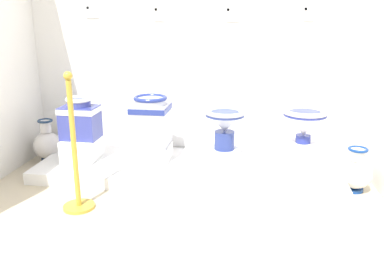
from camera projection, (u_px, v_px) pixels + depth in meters
name	position (u px, v px, depth m)	size (l,w,h in m)	color
wall_back	(195.00, 2.00, 3.80)	(3.52, 0.06, 3.12)	white
display_platform	(187.00, 169.00, 3.73)	(2.75, 0.92, 0.11)	white
plinth_block_rightmost	(82.00, 148.00, 3.82)	(0.31, 0.37, 0.20)	white
antique_toilet_rightmost	(80.00, 118.00, 3.74)	(0.34, 0.26, 0.39)	#384094
plinth_block_squat_floral	(152.00, 152.00, 3.80)	(0.35, 0.30, 0.15)	white
antique_toilet_squat_floral	(151.00, 120.00, 3.72)	(0.34, 0.35, 0.47)	silver
plinth_block_pale_glazed	(224.00, 160.00, 3.66)	(0.36, 0.37, 0.09)	white
antique_toilet_pale_glazed	(225.00, 126.00, 3.57)	(0.37, 0.37, 0.43)	silver
plinth_block_leftmost	(301.00, 159.00, 3.49)	(0.31, 0.29, 0.23)	white
antique_toilet_leftmost	(304.00, 123.00, 3.39)	(0.38, 0.38, 0.34)	white
info_placard_first	(92.00, 11.00, 3.93)	(0.14, 0.01, 0.12)	white
info_placard_second	(160.00, 14.00, 3.84)	(0.12, 0.01, 0.14)	white
info_placard_third	(233.00, 14.00, 3.74)	(0.13, 0.01, 0.13)	white
info_placard_fourth	(309.00, 13.00, 3.64)	(0.10, 0.01, 0.13)	white
decorative_vase_companion	(47.00, 144.00, 4.04)	(0.27, 0.27, 0.44)	navy
decorative_vase_corner	(355.00, 172.00, 3.35)	(0.28, 0.28, 0.38)	navy
stanchion_post_near_left	(76.00, 167.00, 2.99)	(0.24, 0.24, 1.06)	gold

